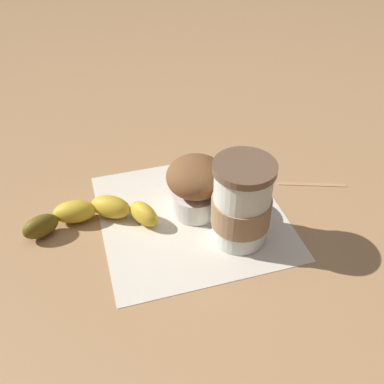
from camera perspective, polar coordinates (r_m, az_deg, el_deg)
ground_plane at (r=0.67m, az=0.00°, el=-3.06°), size 3.00×3.00×0.00m
paper_napkin at (r=0.67m, az=0.00°, el=-3.02°), size 0.32×0.32×0.00m
coffee_cup at (r=0.61m, az=6.30°, el=-1.56°), size 0.08×0.08×0.13m
muffin at (r=0.65m, az=0.51°, el=0.97°), size 0.09×0.09×0.09m
banana at (r=0.67m, az=-12.48°, el=-2.66°), size 0.20×0.09×0.03m
wooden_stirrer at (r=0.76m, az=15.03°, el=0.95°), size 0.11×0.02×0.00m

